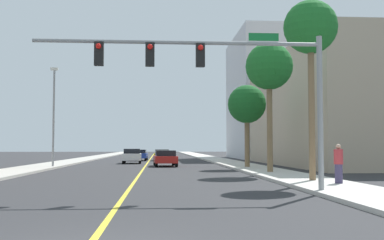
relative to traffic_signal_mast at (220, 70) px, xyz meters
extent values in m
plane|color=#2D2D30|center=(-3.34, 33.19, -4.43)|extent=(192.00, 192.00, 0.00)
cube|color=#B2ADA3|center=(-11.52, 33.19, -4.36)|extent=(3.15, 168.00, 0.15)
cube|color=beige|center=(4.84, 33.19, -4.36)|extent=(3.15, 168.00, 0.15)
cube|color=yellow|center=(-3.34, 33.19, -4.43)|extent=(0.16, 144.00, 0.01)
cube|color=tan|center=(14.05, 24.98, 0.57)|extent=(11.15, 25.33, 10.02)
cube|color=silver|center=(17.00, 48.57, 4.20)|extent=(17.04, 17.34, 17.26)
cylinder|color=gray|center=(3.66, 0.01, -1.50)|extent=(0.20, 0.20, 5.57)
cylinder|color=gray|center=(-1.47, 0.01, 0.98)|extent=(10.26, 0.14, 0.14)
cube|color=black|center=(-0.70, 0.01, 0.53)|extent=(0.32, 0.24, 0.84)
sphere|color=red|center=(-0.70, -0.13, 0.78)|extent=(0.20, 0.20, 0.20)
cube|color=black|center=(-2.49, 0.01, 0.53)|extent=(0.32, 0.24, 0.84)
sphere|color=red|center=(-2.49, -0.13, 0.78)|extent=(0.20, 0.20, 0.20)
cube|color=black|center=(-4.29, 0.01, 0.53)|extent=(0.32, 0.24, 0.84)
sphere|color=red|center=(-4.29, -0.13, 0.78)|extent=(0.20, 0.20, 0.20)
cube|color=#147233|center=(1.61, 0.01, 1.23)|extent=(1.10, 0.04, 0.28)
cylinder|color=gray|center=(-10.45, 20.80, -0.53)|extent=(0.16, 0.16, 7.51)
cube|color=beige|center=(-10.45, 20.80, 3.37)|extent=(0.56, 0.28, 0.20)
cylinder|color=brown|center=(4.90, 4.66, -0.71)|extent=(0.30, 0.30, 7.15)
sphere|color=#1E6B28|center=(4.90, 4.66, 2.86)|extent=(2.51, 2.51, 2.51)
cone|color=#1E6B28|center=(5.65, 4.58, 2.66)|extent=(0.55, 1.24, 1.23)
cone|color=#1E6B28|center=(5.39, 5.24, 2.66)|extent=(1.04, 0.94, 1.25)
cone|color=#1E6B28|center=(4.50, 5.30, 2.66)|extent=(1.19, 0.93, 1.38)
cone|color=#1E6B28|center=(4.16, 4.78, 2.66)|extent=(0.58, 1.23, 1.37)
cone|color=#1E6B28|center=(4.63, 3.96, 2.66)|extent=(1.25, 0.79, 1.35)
cone|color=#1E6B28|center=(5.33, 4.04, 2.66)|extent=(1.27, 1.04, 1.40)
cylinder|color=brown|center=(4.62, 11.77, -1.03)|extent=(0.35, 0.35, 6.51)
sphere|color=#1E6B28|center=(4.62, 11.77, 2.23)|extent=(2.92, 2.92, 2.92)
cone|color=#1E6B28|center=(5.49, 11.65, 2.03)|extent=(0.59, 1.44, 1.21)
cone|color=#1E6B28|center=(5.17, 12.45, 2.03)|extent=(1.37, 1.27, 1.40)
cone|color=#1E6B28|center=(4.23, 12.55, 2.03)|extent=(1.19, 0.84, 1.47)
cone|color=#1E6B28|center=(3.75, 11.68, 2.03)|extent=(0.54, 1.28, 1.31)
cone|color=#1E6B28|center=(4.30, 10.95, 2.03)|extent=(1.24, 0.78, 1.47)
cone|color=#1E6B28|center=(5.11, 11.04, 2.03)|extent=(1.54, 1.28, 1.41)
cylinder|color=brown|center=(4.56, 18.87, -1.89)|extent=(0.38, 0.38, 4.79)
sphere|color=#195B23|center=(4.56, 18.87, 0.51)|extent=(2.94, 2.94, 2.94)
cone|color=#195B23|center=(5.44, 18.86, 0.31)|extent=(0.45, 1.19, 1.38)
cone|color=#195B23|center=(4.89, 19.69, 0.31)|extent=(1.48, 0.95, 1.32)
cone|color=#195B23|center=(3.85, 19.41, 0.31)|extent=(0.95, 1.06, 1.52)
cone|color=#195B23|center=(3.84, 18.36, 0.31)|extent=(1.11, 1.38, 1.40)
cone|color=#195B23|center=(4.79, 18.02, 0.31)|extent=(1.37, 0.73, 1.40)
cube|color=gold|center=(-1.80, 39.25, -3.83)|extent=(1.93, 4.33, 0.58)
cube|color=black|center=(-1.80, 39.18, -3.32)|extent=(1.64, 1.85, 0.43)
cylinder|color=black|center=(-2.54, 40.86, -4.11)|extent=(0.24, 0.65, 0.64)
cylinder|color=black|center=(-0.95, 40.82, -4.11)|extent=(0.24, 0.65, 0.64)
cylinder|color=black|center=(-2.64, 37.69, -4.11)|extent=(0.24, 0.65, 0.64)
cylinder|color=black|center=(-1.05, 37.64, -4.11)|extent=(0.24, 0.65, 0.64)
cube|color=red|center=(-1.64, 23.46, -3.83)|extent=(2.05, 4.52, 0.57)
cube|color=black|center=(-1.62, 23.11, -3.31)|extent=(1.72, 2.12, 0.47)
cylinder|color=black|center=(-2.54, 25.09, -4.11)|extent=(0.25, 0.65, 0.64)
cylinder|color=black|center=(-0.90, 25.16, -4.11)|extent=(0.25, 0.65, 0.64)
cylinder|color=black|center=(-2.38, 21.75, -4.11)|extent=(0.25, 0.65, 0.64)
cylinder|color=black|center=(-0.74, 21.83, -4.11)|extent=(0.25, 0.65, 0.64)
cube|color=white|center=(-4.84, 30.34, -3.78)|extent=(1.88, 3.89, 0.67)
cube|color=black|center=(-4.84, 30.19, -3.21)|extent=(1.62, 1.88, 0.47)
cylinder|color=black|center=(-5.67, 31.69, -4.11)|extent=(0.24, 0.65, 0.64)
cylinder|color=black|center=(-4.09, 31.73, -4.11)|extent=(0.24, 0.65, 0.64)
cylinder|color=black|center=(-5.60, 28.94, -4.11)|extent=(0.24, 0.65, 0.64)
cylinder|color=black|center=(-4.02, 28.99, -4.11)|extent=(0.24, 0.65, 0.64)
cube|color=#1E389E|center=(-4.53, 39.40, -3.84)|extent=(1.96, 4.44, 0.55)
cube|color=black|center=(-4.53, 39.09, -3.34)|extent=(1.69, 2.15, 0.43)
cylinder|color=black|center=(-5.32, 41.07, -4.11)|extent=(0.23, 0.64, 0.64)
cylinder|color=black|center=(-3.66, 41.03, -4.11)|extent=(0.23, 0.64, 0.64)
cylinder|color=black|center=(-5.39, 37.77, -4.11)|extent=(0.23, 0.64, 0.64)
cylinder|color=black|center=(-3.73, 37.73, -4.11)|extent=(0.23, 0.64, 0.64)
cylinder|color=#3F3859|center=(5.40, 2.78, -3.88)|extent=(0.32, 0.32, 0.80)
cylinder|color=#B23338|center=(5.40, 2.78, -3.17)|extent=(0.38, 0.38, 0.63)
sphere|color=tan|center=(5.40, 2.78, -2.74)|extent=(0.22, 0.22, 0.22)
camera|label=1|loc=(-2.15, -16.51, -2.72)|focal=43.76mm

